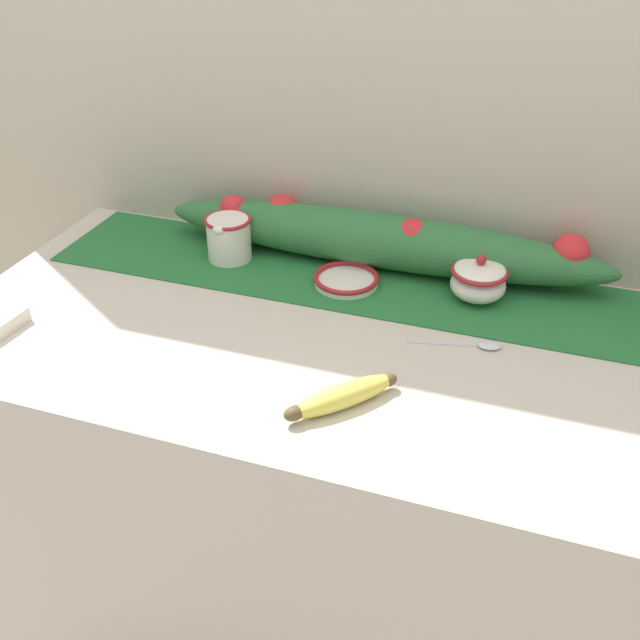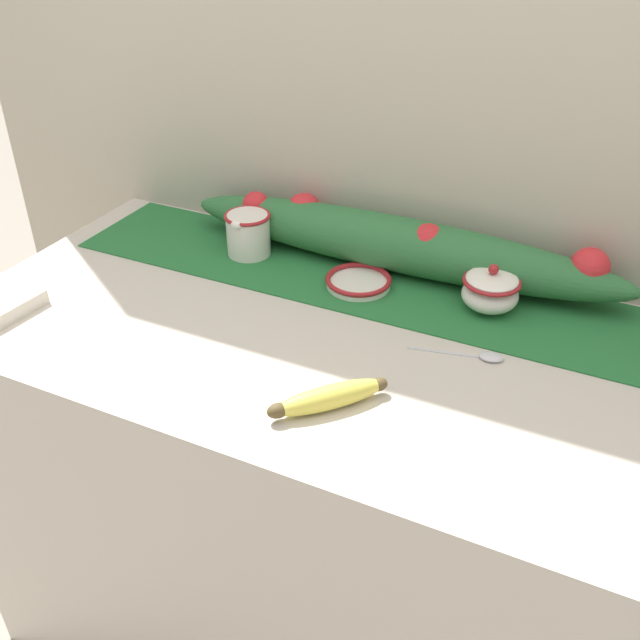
# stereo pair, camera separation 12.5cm
# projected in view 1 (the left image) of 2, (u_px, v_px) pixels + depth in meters

# --- Properties ---
(ground_plane) EXTENTS (12.00, 12.00, 0.00)m
(ground_plane) POSITION_uv_depth(u_px,v_px,m) (333.00, 637.00, 1.80)
(ground_plane) COLOR gray
(countertop) EXTENTS (1.48, 0.70, 0.92)m
(countertop) POSITION_uv_depth(u_px,v_px,m) (335.00, 510.00, 1.55)
(countertop) COLOR beige
(countertop) RESTS_ON ground_plane
(back_wall) EXTENTS (2.28, 0.04, 2.40)m
(back_wall) POSITION_uv_depth(u_px,v_px,m) (395.00, 124.00, 1.44)
(back_wall) COLOR #B7AD99
(back_wall) RESTS_ON ground_plane
(table_runner) EXTENTS (1.36, 0.27, 0.00)m
(table_runner) POSITION_uv_depth(u_px,v_px,m) (368.00, 281.00, 1.46)
(table_runner) COLOR #236B33
(table_runner) RESTS_ON countertop
(cream_pitcher) EXTENTS (0.10, 0.12, 0.10)m
(cream_pitcher) POSITION_uv_depth(u_px,v_px,m) (229.00, 236.00, 1.52)
(cream_pitcher) COLOR white
(cream_pitcher) RESTS_ON countertop
(sugar_bowl) EXTENTS (0.11, 0.11, 0.10)m
(sugar_bowl) POSITION_uv_depth(u_px,v_px,m) (478.00, 280.00, 1.38)
(sugar_bowl) COLOR white
(sugar_bowl) RESTS_ON countertop
(small_dish) EXTENTS (0.13, 0.13, 0.02)m
(small_dish) POSITION_uv_depth(u_px,v_px,m) (346.00, 280.00, 1.45)
(small_dish) COLOR white
(small_dish) RESTS_ON countertop
(banana) EXTENTS (0.16, 0.17, 0.04)m
(banana) POSITION_uv_depth(u_px,v_px,m) (342.00, 396.00, 1.12)
(banana) COLOR #DBCC4C
(banana) RESTS_ON countertop
(spoon) EXTENTS (0.17, 0.05, 0.01)m
(spoon) POSITION_uv_depth(u_px,v_px,m) (484.00, 345.00, 1.27)
(spoon) COLOR silver
(spoon) RESTS_ON countertop
(poinsettia_garland) EXTENTS (0.96, 0.12, 0.12)m
(poinsettia_garland) POSITION_uv_depth(u_px,v_px,m) (381.00, 239.00, 1.49)
(poinsettia_garland) COLOR #2D6B38
(poinsettia_garland) RESTS_ON countertop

